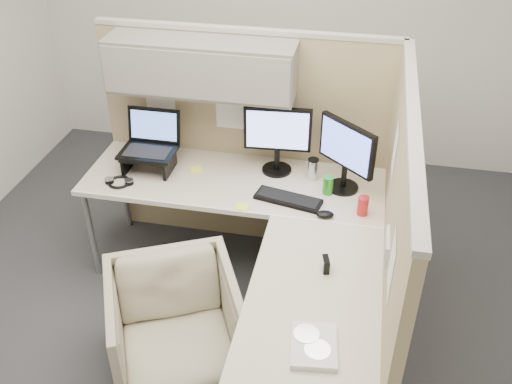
% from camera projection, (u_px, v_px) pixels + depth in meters
% --- Properties ---
extents(ground, '(4.50, 4.50, 0.00)m').
position_uv_depth(ground, '(233.00, 319.00, 3.72)').
color(ground, '#313135').
rests_on(ground, ground).
extents(partition_back, '(2.00, 0.36, 1.63)m').
position_uv_depth(partition_back, '(227.00, 109.00, 3.81)').
color(partition_back, tan).
rests_on(partition_back, ground).
extents(partition_right, '(0.07, 2.03, 1.63)m').
position_uv_depth(partition_right, '(390.00, 246.00, 3.06)').
color(partition_right, tan).
rests_on(partition_right, ground).
extents(desk, '(2.00, 1.98, 0.73)m').
position_uv_depth(desk, '(256.00, 226.00, 3.42)').
color(desk, beige).
rests_on(desk, ground).
extents(office_chair, '(0.92, 0.90, 0.73)m').
position_uv_depth(office_chair, '(175.00, 322.00, 3.22)').
color(office_chair, '#BAB694').
rests_on(office_chair, ground).
extents(monitor_left, '(0.44, 0.20, 0.47)m').
position_uv_depth(monitor_left, '(278.00, 135.00, 3.70)').
color(monitor_left, black).
rests_on(monitor_left, desk).
extents(monitor_right, '(0.36, 0.31, 0.47)m').
position_uv_depth(monitor_right, '(346.00, 151.00, 3.53)').
color(monitor_right, black).
rests_on(monitor_right, desk).
extents(laptop_station, '(0.36, 0.31, 0.38)m').
position_uv_depth(laptop_station, '(150.00, 149.00, 3.81)').
color(laptop_station, black).
rests_on(laptop_station, desk).
extents(keyboard, '(0.44, 0.22, 0.02)m').
position_uv_depth(keyboard, '(288.00, 199.00, 3.55)').
color(keyboard, black).
rests_on(keyboard, desk).
extents(mouse, '(0.11, 0.08, 0.04)m').
position_uv_depth(mouse, '(325.00, 214.00, 3.41)').
color(mouse, black).
rests_on(mouse, desk).
extents(travel_mug, '(0.07, 0.07, 0.15)m').
position_uv_depth(travel_mug, '(313.00, 169.00, 3.73)').
color(travel_mug, silver).
rests_on(travel_mug, desk).
extents(soda_can_green, '(0.07, 0.07, 0.12)m').
position_uv_depth(soda_can_green, '(363.00, 206.00, 3.41)').
color(soda_can_green, '#B21E1E').
rests_on(soda_can_green, desk).
extents(soda_can_silver, '(0.07, 0.07, 0.12)m').
position_uv_depth(soda_can_silver, '(328.00, 185.00, 3.60)').
color(soda_can_silver, '#268C1E').
rests_on(soda_can_silver, desk).
extents(sticky_note_b, '(0.08, 0.08, 0.01)m').
position_uv_depth(sticky_note_b, '(242.00, 207.00, 3.50)').
color(sticky_note_b, '#FFFC43').
rests_on(sticky_note_b, desk).
extents(sticky_note_c, '(0.10, 0.10, 0.01)m').
position_uv_depth(sticky_note_c, '(196.00, 169.00, 3.86)').
color(sticky_note_c, '#FFFC43').
rests_on(sticky_note_c, desk).
extents(headphones, '(0.19, 0.16, 0.03)m').
position_uv_depth(headphones, '(119.00, 182.00, 3.72)').
color(headphones, black).
rests_on(headphones, desk).
extents(paper_stack, '(0.24, 0.29, 0.03)m').
position_uv_depth(paper_stack, '(314.00, 346.00, 2.59)').
color(paper_stack, white).
rests_on(paper_stack, desk).
extents(desk_clock, '(0.05, 0.08, 0.08)m').
position_uv_depth(desk_clock, '(325.00, 264.00, 3.01)').
color(desk_clock, black).
rests_on(desk_clock, desk).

